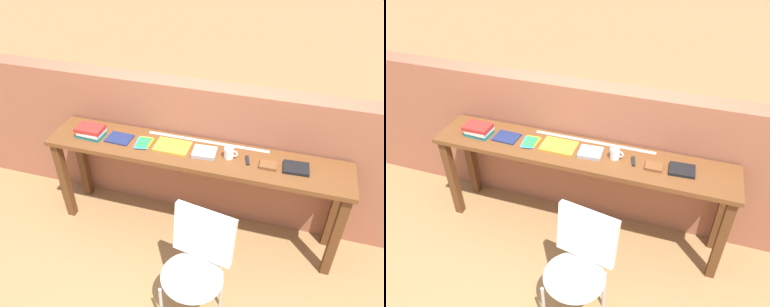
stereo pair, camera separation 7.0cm
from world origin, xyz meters
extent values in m
plane|color=#9E7547|center=(0.00, 0.00, 0.00)|extent=(40.00, 40.00, 0.00)
cube|color=#9E5B42|center=(0.00, 0.64, 0.66)|extent=(6.00, 0.20, 1.31)
cube|color=brown|center=(0.00, 0.30, 0.86)|extent=(2.50, 0.44, 0.04)
cube|color=#5B341A|center=(-1.19, 0.14, 0.42)|extent=(0.07, 0.07, 0.84)
cube|color=#5B341A|center=(1.19, 0.14, 0.42)|extent=(0.07, 0.07, 0.84)
cube|color=#5B341A|center=(-1.19, 0.46, 0.42)|extent=(0.07, 0.07, 0.84)
cube|color=#5B341A|center=(1.19, 0.46, 0.42)|extent=(0.07, 0.07, 0.84)
ellipsoid|color=white|center=(0.23, -0.54, 0.45)|extent=(0.50, 0.49, 0.08)
cube|color=white|center=(0.26, -0.35, 0.69)|extent=(0.45, 0.18, 0.40)
cylinder|color=#B2B2B7|center=(0.04, -0.67, 0.21)|extent=(0.02, 0.02, 0.41)
cylinder|color=#B2B2B7|center=(0.10, -0.36, 0.21)|extent=(0.02, 0.02, 0.41)
cylinder|color=#B2B2B7|center=(0.42, -0.41, 0.21)|extent=(0.02, 0.02, 0.41)
cube|color=#19757A|center=(-0.91, 0.27, 0.90)|extent=(0.23, 0.15, 0.03)
cube|color=white|center=(-0.90, 0.28, 0.92)|extent=(0.21, 0.18, 0.03)
cube|color=red|center=(-0.91, 0.28, 0.95)|extent=(0.23, 0.16, 0.03)
cube|color=navy|center=(-0.66, 0.30, 0.89)|extent=(0.21, 0.17, 0.01)
cube|color=#E5334C|center=(-0.44, 0.30, 0.88)|extent=(0.13, 0.16, 0.00)
cube|color=orange|center=(-0.43, 0.31, 0.88)|extent=(0.12, 0.16, 0.00)
cube|color=yellow|center=(-0.44, 0.30, 0.89)|extent=(0.13, 0.18, 0.00)
cube|color=#3399D8|center=(-0.44, 0.29, 0.89)|extent=(0.13, 0.18, 0.00)
cube|color=green|center=(-0.44, 0.29, 0.89)|extent=(0.11, 0.15, 0.00)
cube|color=gold|center=(-0.19, 0.31, 0.89)|extent=(0.29, 0.20, 0.02)
cube|color=#9E9EA3|center=(0.09, 0.30, 0.90)|extent=(0.20, 0.17, 0.03)
cylinder|color=white|center=(0.28, 0.31, 0.93)|extent=(0.08, 0.08, 0.09)
torus|color=white|center=(0.33, 0.31, 0.93)|extent=(0.06, 0.01, 0.06)
cube|color=black|center=(0.44, 0.30, 0.89)|extent=(0.05, 0.11, 0.02)
cube|color=brown|center=(0.60, 0.28, 0.89)|extent=(0.13, 0.10, 0.02)
cube|color=black|center=(0.81, 0.31, 0.89)|extent=(0.20, 0.16, 0.02)
cube|color=silver|center=(0.07, 0.47, 0.88)|extent=(1.04, 0.03, 0.00)
camera|label=1|loc=(0.68, -2.04, 2.66)|focal=35.00mm
camera|label=2|loc=(0.75, -2.02, 2.66)|focal=35.00mm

